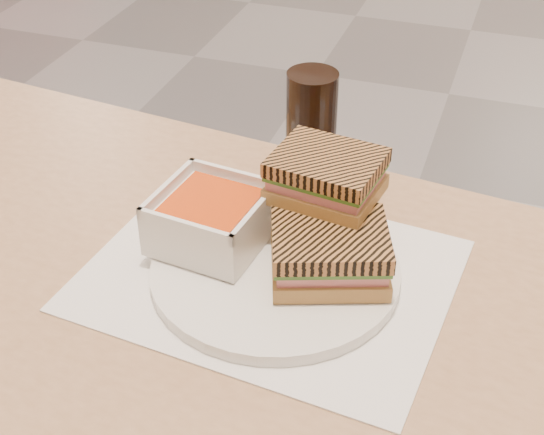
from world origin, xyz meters
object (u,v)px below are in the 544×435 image
(plate, at_px, (275,271))
(soup_bowl, at_px, (212,220))
(panini_lower, at_px, (330,252))
(cola_glass, at_px, (311,124))
(main_table, at_px, (187,402))

(plate, height_order, soup_bowl, soup_bowl)
(panini_lower, xyz_separation_m, cola_glass, (-0.08, 0.21, 0.02))
(main_table, height_order, plate, plate)
(main_table, xyz_separation_m, panini_lower, (0.12, 0.10, 0.16))
(plate, relative_size, panini_lower, 1.84)
(main_table, relative_size, panini_lower, 8.99)
(soup_bowl, distance_m, cola_glass, 0.20)
(main_table, xyz_separation_m, plate, (0.07, 0.10, 0.12))
(plate, relative_size, cola_glass, 1.95)
(plate, xyz_separation_m, cola_glass, (-0.03, 0.21, 0.06))
(main_table, relative_size, cola_glass, 9.57)
(main_table, bearing_deg, panini_lower, 40.10)
(main_table, height_order, panini_lower, panini_lower)
(soup_bowl, height_order, cola_glass, cola_glass)
(soup_bowl, bearing_deg, cola_glass, 75.30)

